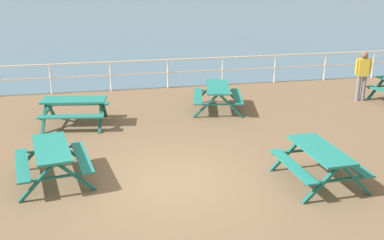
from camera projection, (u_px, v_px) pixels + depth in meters
name	position (u px, v px, depth m)	size (l,w,h in m)	color
ground_plane	(175.00, 185.00, 10.23)	(30.00, 24.00, 0.20)	brown
seaward_railing	(139.00, 69.00, 17.15)	(23.07, 0.07, 1.08)	white
picnic_table_near_right	(320.00, 157.00, 9.95)	(1.63, 1.88, 0.80)	#1E7A70
picnic_table_mid_centre	(218.00, 92.00, 14.82)	(1.85, 2.07, 0.80)	#1E7A70
picnic_table_far_right	(74.00, 105.00, 13.47)	(2.01, 1.77, 0.80)	#1E7A70
picnic_table_corner	(52.00, 155.00, 10.04)	(1.79, 2.02, 0.80)	#1E7A70
visitor	(363.00, 73.00, 15.73)	(0.52, 0.29, 1.66)	slate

